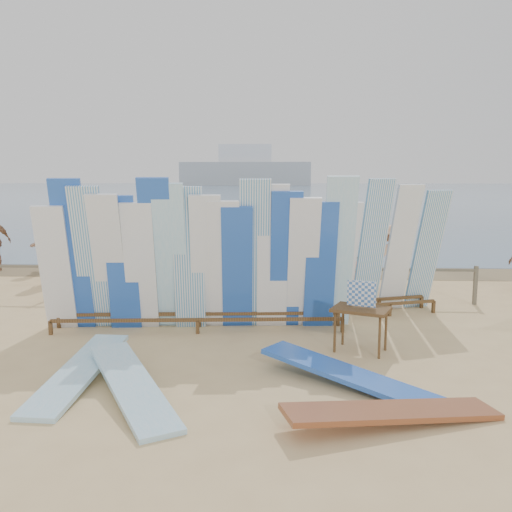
# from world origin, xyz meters

# --- Properties ---
(ground) EXTENTS (160.00, 160.00, 0.00)m
(ground) POSITION_xyz_m (0.00, 0.00, 0.00)
(ground) COLOR #DAB87E
(ground) RESTS_ON ground
(ocean) EXTENTS (320.00, 240.00, 0.02)m
(ocean) POSITION_xyz_m (0.00, 128.00, 0.00)
(ocean) COLOR slate
(ocean) RESTS_ON ground
(wet_sand_strip) EXTENTS (40.00, 2.60, 0.01)m
(wet_sand_strip) POSITION_xyz_m (0.00, 7.20, 0.00)
(wet_sand_strip) COLOR olive
(wet_sand_strip) RESTS_ON ground
(distant_ship) EXTENTS (45.00, 8.00, 14.00)m
(distant_ship) POSITION_xyz_m (-12.00, 180.00, 5.31)
(distant_ship) COLOR #999EA3
(distant_ship) RESTS_ON ocean
(fence) EXTENTS (12.08, 0.08, 0.90)m
(fence) POSITION_xyz_m (0.00, 3.00, 0.63)
(fence) COLOR #68604E
(fence) RESTS_ON ground
(main_surfboard_rack) EXTENTS (5.95, 1.24, 2.94)m
(main_surfboard_rack) POSITION_xyz_m (-0.02, 0.56, 1.32)
(main_surfboard_rack) COLOR brown
(main_surfboard_rack) RESTS_ON ground
(side_surfboard_rack) EXTENTS (2.65, 1.49, 2.89)m
(side_surfboard_rack) POSITION_xyz_m (3.79, 2.06, 1.31)
(side_surfboard_rack) COLOR brown
(side_surfboard_rack) RESTS_ON ground
(vendor_table) EXTENTS (1.08, 0.94, 1.21)m
(vendor_table) POSITION_xyz_m (2.89, -0.56, 0.40)
(vendor_table) COLOR brown
(vendor_table) RESTS_ON ground
(flat_board_d) EXTENTS (2.52, 2.02, 0.34)m
(flat_board_d) POSITION_xyz_m (2.52, -2.12, 0.00)
(flat_board_d) COLOR blue
(flat_board_d) RESTS_ON ground
(flat_board_c) EXTENTS (2.74, 1.34, 0.29)m
(flat_board_c) POSITION_xyz_m (2.91, -3.26, 0.00)
(flat_board_c) COLOR brown
(flat_board_c) RESTS_ON ground
(flat_board_b) EXTENTS (0.68, 2.72, 0.30)m
(flat_board_b) POSITION_xyz_m (-1.33, -2.14, 0.00)
(flat_board_b) COLOR #90CBE7
(flat_board_b) RESTS_ON ground
(flat_board_a) EXTENTS (1.86, 2.60, 0.36)m
(flat_board_a) POSITION_xyz_m (-0.41, -2.67, 0.00)
(flat_board_a) COLOR #90CBE7
(flat_board_a) RESTS_ON ground
(beach_chair_left) EXTENTS (0.67, 0.68, 0.80)m
(beach_chair_left) POSITION_xyz_m (-0.64, 4.03, 0.23)
(beach_chair_left) COLOR red
(beach_chair_left) RESTS_ON ground
(beach_chair_right) EXTENTS (0.67, 0.69, 0.97)m
(beach_chair_right) POSITION_xyz_m (1.06, 4.04, 0.28)
(beach_chair_right) COLOR red
(beach_chair_right) RESTS_ON ground
(stroller) EXTENTS (0.71, 0.91, 1.11)m
(stroller) POSITION_xyz_m (3.20, 3.70, 0.45)
(stroller) COLOR red
(stroller) RESTS_ON ground
(beachgoer_3) EXTENTS (0.56, 1.20, 1.81)m
(beachgoer_3) POSITION_xyz_m (-1.69, 5.54, 0.91)
(beachgoer_3) COLOR tan
(beachgoer_3) RESTS_ON ground
(beachgoer_8) EXTENTS (0.99, 0.74, 1.84)m
(beachgoer_8) POSITION_xyz_m (2.49, 4.20, 0.92)
(beachgoer_8) COLOR beige
(beachgoer_8) RESTS_ON ground
(beachgoer_5) EXTENTS (1.33, 1.39, 1.57)m
(beachgoer_5) POSITION_xyz_m (-0.27, 5.32, 0.78)
(beachgoer_5) COLOR beige
(beachgoer_5) RESTS_ON ground
(beachgoer_2) EXTENTS (0.85, 0.54, 1.61)m
(beachgoer_2) POSITION_xyz_m (-2.43, 3.60, 0.80)
(beachgoer_2) COLOR beige
(beachgoer_2) RESTS_ON ground
(beachgoer_9) EXTENTS (1.13, 0.97, 1.65)m
(beachgoer_9) POSITION_xyz_m (4.45, 5.13, 0.82)
(beachgoer_9) COLOR tan
(beachgoer_9) RESTS_ON ground
(beachgoer_7) EXTENTS (0.71, 0.60, 1.70)m
(beachgoer_7) POSITION_xyz_m (1.70, 4.91, 0.85)
(beachgoer_7) COLOR #8C6042
(beachgoer_7) RESTS_ON ground
(beachgoer_1) EXTENTS (0.38, 0.66, 1.78)m
(beachgoer_1) POSITION_xyz_m (-4.77, 5.45, 0.89)
(beachgoer_1) COLOR #8C6042
(beachgoer_1) RESTS_ON ground
(beachgoer_4) EXTENTS (1.18, 0.86, 1.85)m
(beachgoer_4) POSITION_xyz_m (1.31, 5.18, 0.92)
(beachgoer_4) COLOR #8C6042
(beachgoer_4) RESTS_ON ground
(beachgoer_11) EXTENTS (0.62, 1.57, 1.66)m
(beachgoer_11) POSITION_xyz_m (-5.75, 6.81, 0.83)
(beachgoer_11) COLOR beige
(beachgoer_11) RESTS_ON ground
(beachgoer_0) EXTENTS (0.70, 0.94, 1.74)m
(beachgoer_0) POSITION_xyz_m (-4.67, 5.08, 0.87)
(beachgoer_0) COLOR tan
(beachgoer_0) RESTS_ON ground
(beachgoer_6) EXTENTS (0.44, 0.85, 1.69)m
(beachgoer_6) POSITION_xyz_m (2.69, 5.09, 0.85)
(beachgoer_6) COLOR tan
(beachgoer_6) RESTS_ON ground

